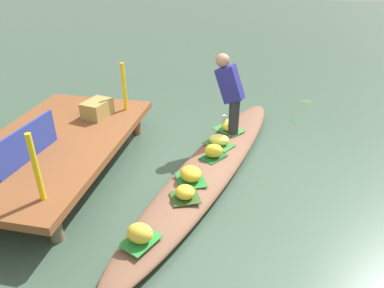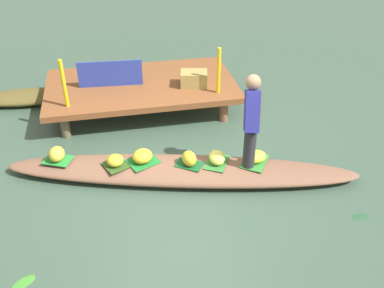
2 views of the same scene
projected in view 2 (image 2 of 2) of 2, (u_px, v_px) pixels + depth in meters
name	position (u px, v px, depth m)	size (l,w,h in m)	color
canal_water	(181.00, 177.00, 6.02)	(40.00, 40.00, 0.00)	#395242
dock_platform	(141.00, 87.00, 7.49)	(3.20, 1.80, 0.47)	brown
vendor_boat	(181.00, 171.00, 5.97)	(4.81, 0.71, 0.22)	brown
moored_boat	(30.00, 97.00, 7.83)	(1.96, 0.60, 0.21)	brown
leaf_mat_0	(143.00, 161.00, 5.95)	(0.40, 0.34, 0.01)	#20772D
banana_bunch_0	(142.00, 156.00, 5.91)	(0.28, 0.26, 0.18)	gold
leaf_mat_1	(217.00, 162.00, 5.94)	(0.42, 0.28, 0.01)	#337734
banana_bunch_1	(217.00, 157.00, 5.90)	(0.30, 0.21, 0.16)	#F3E658
leaf_mat_2	(189.00, 164.00, 5.90)	(0.35, 0.24, 0.01)	#175727
banana_bunch_2	(189.00, 158.00, 5.84)	(0.25, 0.19, 0.19)	gold
leaf_mat_3	(116.00, 165.00, 5.88)	(0.32, 0.29, 0.01)	#30511E
banana_bunch_3	(115.00, 160.00, 5.84)	(0.23, 0.23, 0.15)	gold
leaf_mat_4	(255.00, 161.00, 5.95)	(0.44, 0.31, 0.01)	#348735
banana_bunch_4	(255.00, 157.00, 5.91)	(0.31, 0.24, 0.16)	yellow
leaf_mat_5	(58.00, 160.00, 5.98)	(0.37, 0.27, 0.01)	#268634
banana_bunch_5	(57.00, 154.00, 5.93)	(0.26, 0.21, 0.20)	gold
vendor_person	(251.00, 118.00, 5.56)	(0.28, 0.48, 1.23)	#28282D
water_bottle	(253.00, 151.00, 5.95)	(0.06, 0.06, 0.25)	silver
market_banner	(110.00, 74.00, 7.25)	(1.06, 0.03, 0.44)	#283999
railing_post_west	(64.00, 84.00, 6.56)	(0.06, 0.06, 0.76)	yellow
railing_post_east	(219.00, 71.00, 6.96)	(0.06, 0.06, 0.76)	yellow
produce_crate	(194.00, 79.00, 7.32)	(0.44, 0.32, 0.25)	#9C8545
drifting_plant_0	(361.00, 217.00, 5.35)	(0.26, 0.13, 0.01)	#275035
drifting_plant_2	(24.00, 282.00, 4.52)	(0.26, 0.13, 0.01)	#3E8B2B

